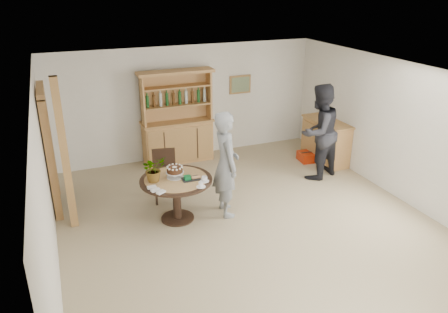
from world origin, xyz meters
TOP-DOWN VIEW (x-y plane):
  - ground at (0.00, 0.00)m, footprint 7.00×7.00m
  - room_shell at (0.00, 0.01)m, footprint 6.04×7.04m
  - doorway at (-2.93, 2.00)m, footprint 0.13×1.10m
  - pine_post at (-2.70, 1.20)m, footprint 0.12×0.12m
  - hutch at (-0.30, 3.24)m, footprint 1.62×0.54m
  - sideboard at (2.74, 2.00)m, footprint 0.54×1.26m
  - dining_table at (-1.05, 0.76)m, footprint 1.20×1.20m
  - dining_chair at (-1.03, 1.58)m, footprint 0.50×0.50m
  - birthday_cake at (-1.05, 0.81)m, footprint 0.30×0.30m
  - flower_vase at (-1.40, 0.81)m, footprint 0.47×0.44m
  - gift_tray at (-0.83, 0.63)m, footprint 0.30×0.20m
  - coffee_cup_a at (-0.65, 0.48)m, footprint 0.15×0.15m
  - coffee_cup_b at (-0.77, 0.31)m, footprint 0.15×0.15m
  - napkins at (-1.46, 0.44)m, footprint 0.24×0.33m
  - teen_boy at (-0.20, 0.66)m, footprint 0.51×0.71m
  - adult_person at (2.09, 1.36)m, footprint 1.13×1.00m
  - red_suitcase at (2.50, 2.12)m, footprint 0.64×0.46m

SIDE VIEW (x-z plane):
  - ground at x=0.00m, z-range 0.00..0.00m
  - red_suitcase at x=2.50m, z-range 0.00..0.21m
  - sideboard at x=2.74m, z-range 0.00..0.94m
  - dining_chair at x=-1.03m, z-range 0.06..1.01m
  - dining_table at x=-1.05m, z-range 0.22..0.98m
  - hutch at x=-0.30m, z-range -0.33..1.71m
  - napkins at x=-1.46m, z-range 0.76..0.79m
  - gift_tray at x=-0.83m, z-range 0.75..0.83m
  - coffee_cup_b at x=-0.77m, z-range 0.75..0.84m
  - coffee_cup_a at x=-0.65m, z-range 0.76..0.84m
  - birthday_cake at x=-1.05m, z-range 0.78..0.98m
  - teen_boy at x=-0.20m, z-range 0.00..1.84m
  - flower_vase at x=-1.40m, z-range 0.76..1.18m
  - adult_person at x=2.09m, z-range 0.00..1.94m
  - doorway at x=-2.93m, z-range 0.02..2.20m
  - pine_post at x=-2.70m, z-range 0.00..2.50m
  - room_shell at x=0.00m, z-range 0.48..3.00m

